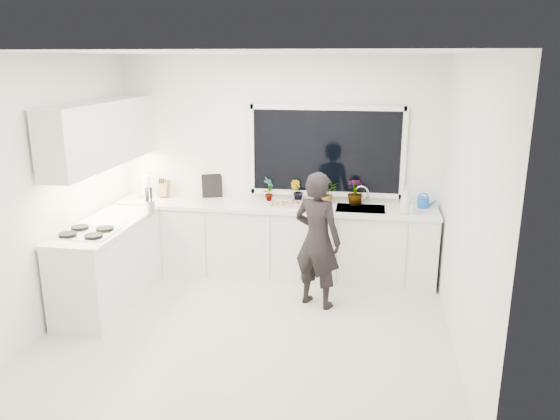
# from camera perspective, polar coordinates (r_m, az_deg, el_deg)

# --- Properties ---
(floor) EXTENTS (4.00, 3.50, 0.02)m
(floor) POSITION_cam_1_polar(r_m,az_deg,el_deg) (5.69, -3.22, -12.29)
(floor) COLOR beige
(floor) RESTS_ON ground
(wall_back) EXTENTS (4.00, 0.02, 2.70)m
(wall_back) POSITION_cam_1_polar(r_m,az_deg,el_deg) (6.89, -0.17, 4.70)
(wall_back) COLOR white
(wall_back) RESTS_ON ground
(wall_left) EXTENTS (0.02, 3.50, 2.70)m
(wall_left) POSITION_cam_1_polar(r_m,az_deg,el_deg) (5.97, -22.60, 1.80)
(wall_left) COLOR white
(wall_left) RESTS_ON ground
(wall_right) EXTENTS (0.02, 3.50, 2.70)m
(wall_right) POSITION_cam_1_polar(r_m,az_deg,el_deg) (5.15, 18.93, 0.09)
(wall_right) COLOR white
(wall_right) RESTS_ON ground
(ceiling) EXTENTS (4.00, 3.50, 0.02)m
(ceiling) POSITION_cam_1_polar(r_m,az_deg,el_deg) (5.04, -3.70, 16.23)
(ceiling) COLOR white
(ceiling) RESTS_ON wall_back
(window) EXTENTS (1.80, 0.02, 1.00)m
(window) POSITION_cam_1_polar(r_m,az_deg,el_deg) (6.74, 4.84, 6.14)
(window) COLOR black
(window) RESTS_ON wall_back
(base_cabinets_back) EXTENTS (3.92, 0.58, 0.88)m
(base_cabinets_back) POSITION_cam_1_polar(r_m,az_deg,el_deg) (6.82, -0.60, -3.32)
(base_cabinets_back) COLOR white
(base_cabinets_back) RESTS_ON floor
(base_cabinets_left) EXTENTS (0.58, 1.60, 0.88)m
(base_cabinets_left) POSITION_cam_1_polar(r_m,az_deg,el_deg) (6.36, -17.49, -5.52)
(base_cabinets_left) COLOR white
(base_cabinets_left) RESTS_ON floor
(countertop_back) EXTENTS (3.94, 0.62, 0.04)m
(countertop_back) POSITION_cam_1_polar(r_m,az_deg,el_deg) (6.68, -0.63, 0.39)
(countertop_back) COLOR silver
(countertop_back) RESTS_ON base_cabinets_back
(countertop_left) EXTENTS (0.62, 1.60, 0.04)m
(countertop_left) POSITION_cam_1_polar(r_m,az_deg,el_deg) (6.21, -17.83, -1.56)
(countertop_left) COLOR silver
(countertop_left) RESTS_ON base_cabinets_left
(upper_cabinets) EXTENTS (0.34, 2.10, 0.70)m
(upper_cabinets) POSITION_cam_1_polar(r_m,az_deg,el_deg) (6.38, -18.08, 7.61)
(upper_cabinets) COLOR white
(upper_cabinets) RESTS_ON wall_left
(sink) EXTENTS (0.58, 0.42, 0.14)m
(sink) POSITION_cam_1_polar(r_m,az_deg,el_deg) (6.60, 8.40, -0.24)
(sink) COLOR silver
(sink) RESTS_ON countertop_back
(faucet) EXTENTS (0.03, 0.03, 0.22)m
(faucet) POSITION_cam_1_polar(r_m,az_deg,el_deg) (6.75, 8.49, 1.53)
(faucet) COLOR silver
(faucet) RESTS_ON countertop_back
(stovetop) EXTENTS (0.56, 0.48, 0.03)m
(stovetop) POSITION_cam_1_polar(r_m,az_deg,el_deg) (5.92, -19.55, -2.20)
(stovetop) COLOR black
(stovetop) RESTS_ON countertop_left
(person) EXTENTS (0.65, 0.56, 1.51)m
(person) POSITION_cam_1_polar(r_m,az_deg,el_deg) (5.91, 3.92, -3.16)
(person) COLOR black
(person) RESTS_ON floor
(pizza_tray) EXTENTS (0.45, 0.36, 0.03)m
(pizza_tray) POSITION_cam_1_polar(r_m,az_deg,el_deg) (6.62, 0.95, 0.57)
(pizza_tray) COLOR silver
(pizza_tray) RESTS_ON countertop_back
(pizza) EXTENTS (0.41, 0.32, 0.01)m
(pizza) POSITION_cam_1_polar(r_m,az_deg,el_deg) (6.62, 0.95, 0.71)
(pizza) COLOR red
(pizza) RESTS_ON pizza_tray
(watering_can) EXTENTS (0.15, 0.15, 0.13)m
(watering_can) POSITION_cam_1_polar(r_m,az_deg,el_deg) (6.75, 14.72, 0.79)
(watering_can) COLOR blue
(watering_can) RESTS_ON countertop_back
(paper_towel_roll) EXTENTS (0.14, 0.14, 0.26)m
(paper_towel_roll) POSITION_cam_1_polar(r_m,az_deg,el_deg) (7.23, -13.85, 2.34)
(paper_towel_roll) COLOR white
(paper_towel_roll) RESTS_ON countertop_back
(knife_block) EXTENTS (0.14, 0.12, 0.22)m
(knife_block) POSITION_cam_1_polar(r_m,az_deg,el_deg) (7.18, -12.03, 2.20)
(knife_block) COLOR #9F7E4A
(knife_block) RESTS_ON countertop_back
(utensil_crock) EXTENTS (0.14, 0.14, 0.16)m
(utensil_crock) POSITION_cam_1_polar(r_m,az_deg,el_deg) (6.43, -13.47, 0.29)
(utensil_crock) COLOR silver
(utensil_crock) RESTS_ON countertop_left
(picture_frame_large) EXTENTS (0.21, 0.09, 0.28)m
(picture_frame_large) POSITION_cam_1_polar(r_m,az_deg,el_deg) (7.07, -6.95, 2.46)
(picture_frame_large) COLOR black
(picture_frame_large) RESTS_ON countertop_back
(picture_frame_small) EXTENTS (0.24, 0.11, 0.30)m
(picture_frame_small) POSITION_cam_1_polar(r_m,az_deg,el_deg) (7.07, -7.16, 2.54)
(picture_frame_small) COLOR black
(picture_frame_small) RESTS_ON countertop_back
(herb_plants) EXTENTS (1.24, 0.31, 0.32)m
(herb_plants) POSITION_cam_1_polar(r_m,az_deg,el_deg) (6.73, 4.36, 1.91)
(herb_plants) COLOR #26662D
(herb_plants) RESTS_ON countertop_back
(soap_bottles) EXTENTS (0.22, 0.17, 0.32)m
(soap_bottles) POSITION_cam_1_polar(r_m,az_deg,el_deg) (6.42, 13.13, 0.88)
(soap_bottles) COLOR #D8BF66
(soap_bottles) RESTS_ON countertop_back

